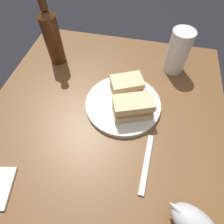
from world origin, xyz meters
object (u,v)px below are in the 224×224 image
object	(u,v)px
gravy_boat	(193,223)
cider_bottle	(52,36)
sandwich_half_left	(133,107)
pint_glass	(177,54)
fork	(146,163)
sandwich_half_right	(127,86)
plate	(123,104)

from	to	relation	value
gravy_boat	cider_bottle	size ratio (longest dim) A/B	0.45
sandwich_half_left	gravy_boat	bearing A→B (deg)	32.73
pint_glass	cider_bottle	distance (m)	0.47
gravy_boat	cider_bottle	xyz separation A→B (m)	(-0.50, -0.52, 0.07)
sandwich_half_left	pint_glass	bearing A→B (deg)	154.72
gravy_boat	fork	world-z (taller)	gravy_boat
sandwich_half_right	sandwich_half_left	bearing A→B (deg)	20.80
sandwich_half_right	gravy_boat	world-z (taller)	sandwich_half_right
plate	cider_bottle	xyz separation A→B (m)	(-0.18, -0.31, 0.11)
sandwich_half_right	fork	xyz separation A→B (m)	(0.24, 0.10, -0.04)
plate	sandwich_half_right	world-z (taller)	sandwich_half_right
cider_bottle	fork	world-z (taller)	cider_bottle
sandwich_half_left	sandwich_half_right	size ratio (longest dim) A/B	1.10
pint_glass	gravy_boat	size ratio (longest dim) A/B	1.27
plate	sandwich_half_right	distance (m)	0.07
sandwich_half_right	pint_glass	size ratio (longest dim) A/B	0.77
fork	sandwich_half_right	bearing A→B (deg)	25.45
plate	gravy_boat	distance (m)	0.39
sandwich_half_left	plate	bearing A→B (deg)	-137.31
sandwich_half_left	cider_bottle	size ratio (longest dim) A/B	0.48
sandwich_half_right	pint_glass	distance (m)	0.24
sandwich_half_left	gravy_boat	xyz separation A→B (m)	(0.28, 0.18, -0.01)
sandwich_half_right	gravy_boat	distance (m)	0.43
plate	sandwich_half_left	size ratio (longest dim) A/B	1.86
fork	pint_glass	bearing A→B (deg)	-5.17
plate	gravy_boat	size ratio (longest dim) A/B	1.99
pint_glass	plate	bearing A→B (deg)	-35.61
gravy_boat	fork	distance (m)	0.18
sandwich_half_right	gravy_boat	xyz separation A→B (m)	(0.37, 0.22, -0.00)
pint_glass	cider_bottle	size ratio (longest dim) A/B	0.58
sandwich_half_right	plate	bearing A→B (deg)	-1.10
sandwich_half_left	gravy_boat	size ratio (longest dim) A/B	1.07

